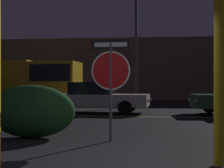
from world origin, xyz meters
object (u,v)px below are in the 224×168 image
Objects in this scene: stop_sign at (111,70)px; delivery_truck at (25,80)px; passing_car_2 at (95,97)px; hedge_bush_2 at (31,111)px; yellow_pole_right at (219,77)px; street_lamp at (136,8)px.

stop_sign is 12.36m from delivery_truck.
passing_car_2 is 0.71× the size of delivery_truck.
stop_sign is 0.47× the size of passing_car_2.
stop_sign is 2.22m from hedge_bush_2.
passing_car_2 is (-3.39, 8.88, -0.74)m from yellow_pole_right.
delivery_truck is at bearing 123.30° from stop_sign.
yellow_pole_right reaches higher than delivery_truck.
hedge_bush_2 is 0.27× the size of street_lamp.
stop_sign is 0.81× the size of yellow_pole_right.
street_lamp is at bearing 160.82° from passing_car_2.
street_lamp is at bearing 97.21° from yellow_pole_right.
yellow_pole_right is at bearing 26.72° from passing_car_2.
hedge_bush_2 is 0.31× the size of delivery_truck.
yellow_pole_right reaches higher than passing_car_2.
hedge_bush_2 is at bearing 26.50° from delivery_truck.
hedge_bush_2 is at bearing 150.84° from yellow_pole_right.
hedge_bush_2 is 11.88m from street_lamp.
passing_car_2 is at bearing 56.23° from delivery_truck.
delivery_truck is (-4.23, 10.44, 0.88)m from hedge_bush_2.
street_lamp is at bearing 95.17° from delivery_truck.
passing_car_2 is (-1.44, 6.94, -0.94)m from stop_sign.
hedge_bush_2 is 11.30m from delivery_truck.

